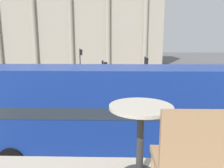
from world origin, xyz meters
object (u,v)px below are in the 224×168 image
at_px(plaza_building_left, 76,5).
at_px(double_decker_bus, 112,109).
at_px(cafe_dining_table, 141,125).
at_px(traffic_light_mid, 145,70).
at_px(traffic_light_far, 81,61).
at_px(cafe_chair_0, 185,160).
at_px(pedestrian_red, 32,95).
at_px(traffic_light_near, 104,82).
at_px(pedestrian_grey, 200,75).

bearing_deg(plaza_building_left, double_decker_bus, -77.58).
bearing_deg(cafe_dining_table, plaza_building_left, 101.17).
distance_m(traffic_light_mid, traffic_light_far, 9.70).
xyz_separation_m(cafe_dining_table, traffic_light_far, (-4.71, 24.49, -1.51)).
xyz_separation_m(cafe_chair_0, pedestrian_red, (-6.86, 14.30, -3.17)).
relative_size(cafe_chair_0, traffic_light_mid, 0.25).
height_order(cafe_chair_0, traffic_light_near, cafe_chair_0).
xyz_separation_m(pedestrian_grey, pedestrian_red, (-16.60, -11.30, 0.06)).
height_order(double_decker_bus, cafe_chair_0, cafe_chair_0).
bearing_deg(pedestrian_grey, double_decker_bus, -121.32).
relative_size(cafe_dining_table, traffic_light_mid, 0.20).
height_order(traffic_light_far, pedestrian_grey, traffic_light_far).
bearing_deg(traffic_light_mid, pedestrian_red, -155.36).
bearing_deg(pedestrian_red, pedestrian_grey, 65.27).
xyz_separation_m(traffic_light_near, pedestrian_red, (-5.55, 2.34, -1.49)).
height_order(cafe_dining_table, cafe_chair_0, cafe_chair_0).
bearing_deg(plaza_building_left, pedestrian_grey, -48.56).
bearing_deg(traffic_light_mid, pedestrian_grey, 43.23).
relative_size(double_decker_bus, traffic_light_far, 2.52).
bearing_deg(pedestrian_red, cafe_chair_0, -33.36).
distance_m(cafe_dining_table, pedestrian_grey, 27.14).
xyz_separation_m(cafe_chair_0, pedestrian_grey, (9.74, 25.60, -3.22)).
height_order(double_decker_bus, traffic_light_mid, double_decker_bus).
relative_size(plaza_building_left, traffic_light_mid, 9.92).
height_order(cafe_dining_table, traffic_light_far, cafe_dining_table).
height_order(double_decker_bus, cafe_dining_table, cafe_dining_table).
relative_size(traffic_light_far, pedestrian_red, 2.35).
distance_m(cafe_dining_table, cafe_chair_0, 0.63).
bearing_deg(traffic_light_far, pedestrian_grey, 2.07).
xyz_separation_m(double_decker_bus, pedestrian_red, (-6.19, 6.97, -1.21)).
xyz_separation_m(cafe_dining_table, pedestrian_grey, (9.99, 25.02, -3.24)).
bearing_deg(traffic_light_near, plaza_building_left, 103.00).
distance_m(double_decker_bus, cafe_chair_0, 7.61).
bearing_deg(traffic_light_mid, traffic_light_near, -117.77).
distance_m(cafe_dining_table, traffic_light_near, 11.56).
xyz_separation_m(double_decker_bus, cafe_chair_0, (0.67, -7.33, 1.96)).
height_order(plaza_building_left, pedestrian_grey, plaza_building_left).
xyz_separation_m(cafe_chair_0, traffic_light_near, (-1.31, 11.96, -1.68)).
bearing_deg(double_decker_bus, pedestrian_red, 135.71).
relative_size(cafe_dining_table, plaza_building_left, 0.02).
height_order(plaza_building_left, traffic_light_mid, plaza_building_left).
relative_size(traffic_light_near, pedestrian_red, 2.17).
bearing_deg(pedestrian_grey, pedestrian_red, -147.39).
height_order(cafe_dining_table, pedestrian_grey, cafe_dining_table).
bearing_deg(pedestrian_red, traffic_light_near, 8.16).
distance_m(cafe_dining_table, traffic_light_far, 24.99).
xyz_separation_m(cafe_chair_0, plaza_building_left, (-9.49, 47.39, 8.53)).
relative_size(plaza_building_left, traffic_light_near, 9.44).
height_order(traffic_light_far, pedestrian_red, traffic_light_far).
bearing_deg(traffic_light_far, plaza_building_left, 101.49).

